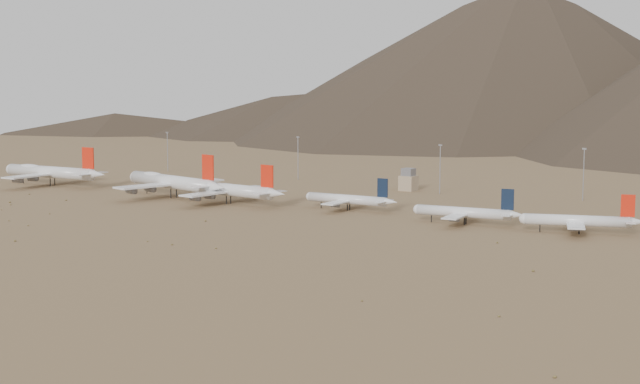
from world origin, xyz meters
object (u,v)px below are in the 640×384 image
Objects in this scene: widebody_centre at (172,182)px; control_tower at (408,181)px; widebody_east at (227,189)px; widebody_west at (51,172)px; narrowbody_b at (466,212)px; narrowbody_a at (349,199)px.

widebody_centre is 124.45m from control_tower.
widebody_centre is 1.15× the size of widebody_east.
widebody_centre is 6.43× the size of control_tower.
narrowbody_b is at bearing -3.28° from widebody_west.
control_tower is (45.15, 95.07, -1.55)m from widebody_east.
widebody_centre is at bearing -131.59° from control_tower.
narrowbody_a is 3.88× the size of control_tower.
narrowbody_b is at bearing -49.72° from control_tower.
widebody_east is 105.26m from control_tower.
widebody_centre reaches higher than widebody_west.
narrowbody_a is (59.77, 13.83, -1.88)m from widebody_east.
control_tower is (-14.62, 81.25, 0.33)m from narrowbody_a.
widebody_centre reaches higher than narrowbody_a.
widebody_west is 93.25m from widebody_centre.
narrowbody_a is (190.47, 11.24, -2.76)m from widebody_west.
widebody_east is 5.59× the size of control_tower.
narrowbody_b is (158.21, 3.83, -3.00)m from widebody_centre.
control_tower is at bearing 59.95° from widebody_centre.
narrowbody_b is (120.76, 5.86, -1.87)m from widebody_east.
widebody_east is 1.44× the size of narrowbody_b.
narrowbody_a is at bearing 18.46° from widebody_centre.
widebody_centre is 37.52m from widebody_east.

